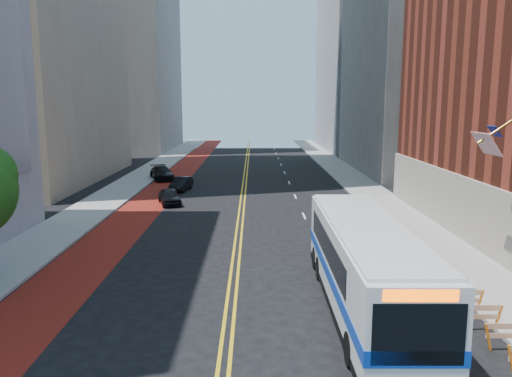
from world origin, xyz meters
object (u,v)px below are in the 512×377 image
object	(u,v)px
car_c	(162,173)
car_a	(169,196)
car_b	(181,184)
transit_bus	(364,265)

from	to	relation	value
car_c	car_a	bearing A→B (deg)	-97.84
car_a	car_b	distance (m)	6.80
car_b	car_c	xyz separation A→B (m)	(-3.18, 6.96, 0.09)
car_a	car_c	world-z (taller)	car_c
car_b	car_c	distance (m)	7.66
transit_bus	car_b	world-z (taller)	transit_bus
car_a	car_c	xyz separation A→B (m)	(-3.15, 13.76, 0.07)
car_b	car_c	size ratio (longest dim) A/B	0.77
car_a	transit_bus	bearing A→B (deg)	-80.07
car_a	car_b	world-z (taller)	car_a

